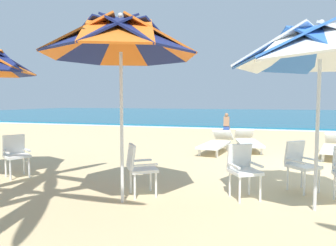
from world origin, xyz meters
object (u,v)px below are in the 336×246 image
object	(u,v)px
plastic_chair_1	(243,167)
beach_umbrella_1	(121,41)
plastic_chair_5	(16,153)
sun_lounger_2	(216,143)
beachgoer_seated	(227,124)
sun_lounger_1	(248,141)
plastic_chair_2	(300,162)
sun_lounger_0	(335,147)
beach_umbrella_0	(320,48)
plastic_chair_3	(139,166)

from	to	relation	value
plastic_chair_1	beach_umbrella_1	size ratio (longest dim) A/B	0.30
plastic_chair_5	sun_lounger_2	xyz separation A→B (m)	(3.58, 4.19, -0.22)
plastic_chair_1	beachgoer_seated	size ratio (longest dim) A/B	0.94
sun_lounger_1	plastic_chair_2	bearing A→B (deg)	-76.65
beach_umbrella_1	sun_lounger_1	world-z (taller)	beach_umbrella_1
plastic_chair_2	beach_umbrella_1	distance (m)	3.67
plastic_chair_1	beach_umbrella_1	xyz separation A→B (m)	(-1.78, -0.78, 1.98)
beach_umbrella_1	beachgoer_seated	distance (m)	12.49
plastic_chair_2	plastic_chair_5	bearing A→B (deg)	-173.18
plastic_chair_1	plastic_chair_2	world-z (taller)	same
plastic_chair_1	sun_lounger_1	size ratio (longest dim) A/B	0.39
plastic_chair_5	sun_lounger_0	size ratio (longest dim) A/B	0.39
plastic_chair_1	sun_lounger_2	size ratio (longest dim) A/B	0.39
beach_umbrella_0	beachgoer_seated	bearing A→B (deg)	101.44
plastic_chair_3	plastic_chair_5	size ratio (longest dim) A/B	1.00
plastic_chair_1	sun_lounger_1	bearing A→B (deg)	90.67
beach_umbrella_0	plastic_chair_5	size ratio (longest dim) A/B	3.11
sun_lounger_2	beachgoer_seated	bearing A→B (deg)	92.99
plastic_chair_5	sun_lounger_0	xyz separation A→B (m)	(6.89, 4.29, -0.22)
beach_umbrella_1	sun_lounger_2	distance (m)	5.52
sun_lounger_0	sun_lounger_2	distance (m)	3.31
beach_umbrella_0	beach_umbrella_1	xyz separation A→B (m)	(-2.80, -0.48, 0.17)
plastic_chair_2	sun_lounger_0	world-z (taller)	plastic_chair_2
plastic_chair_2	beach_umbrella_1	xyz separation A→B (m)	(-2.72, -1.47, 1.98)
plastic_chair_3	sun_lounger_0	distance (m)	6.17
plastic_chair_1	beach_umbrella_1	bearing A→B (deg)	-156.31
plastic_chair_3	beachgoer_seated	world-z (taller)	beachgoer_seated
beach_umbrella_0	sun_lounger_1	distance (m)	5.70
plastic_chair_5	beach_umbrella_0	bearing A→B (deg)	-3.36
plastic_chair_2	sun_lounger_0	size ratio (longest dim) A/B	0.39
plastic_chair_3	sun_lounger_2	distance (m)	4.67
plastic_chair_2	beach_umbrella_0	bearing A→B (deg)	-85.65
plastic_chair_2	beach_umbrella_1	world-z (taller)	beach_umbrella_1
plastic_chair_1	sun_lounger_2	world-z (taller)	plastic_chair_1
sun_lounger_1	plastic_chair_3	bearing A→B (deg)	-106.77
sun_lounger_2	sun_lounger_0	bearing A→B (deg)	1.68
sun_lounger_0	sun_lounger_2	size ratio (longest dim) A/B	1.01
sun_lounger_0	beachgoer_seated	distance (m)	8.08
plastic_chair_2	plastic_chair_5	distance (m)	5.56
beach_umbrella_0	beach_umbrella_1	distance (m)	2.85
sun_lounger_0	beachgoer_seated	size ratio (longest dim) A/B	2.41
plastic_chair_1	plastic_chair_2	bearing A→B (deg)	35.95
plastic_chair_5	sun_lounger_1	xyz separation A→B (m)	(4.51, 4.89, -0.22)
plastic_chair_3	beachgoer_seated	xyz separation A→B (m)	(0.29, 11.90, -0.20)
plastic_chair_1	sun_lounger_1	xyz separation A→B (m)	(-0.06, 4.92, -0.22)
plastic_chair_2	beach_umbrella_1	size ratio (longest dim) A/B	0.30
beach_umbrella_0	beachgoer_seated	world-z (taller)	beach_umbrella_0
beach_umbrella_0	plastic_chair_1	bearing A→B (deg)	163.49
plastic_chair_3	beachgoer_seated	bearing A→B (deg)	88.60
beach_umbrella_0	plastic_chair_2	size ratio (longest dim) A/B	3.11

